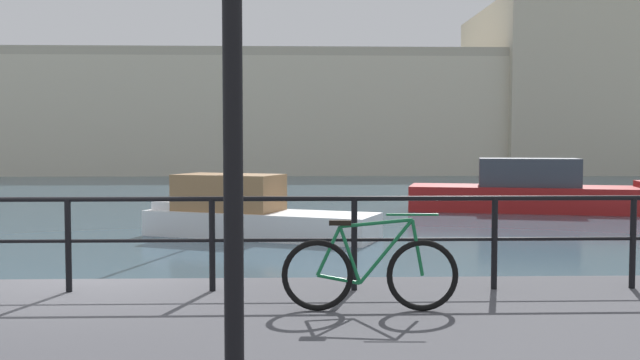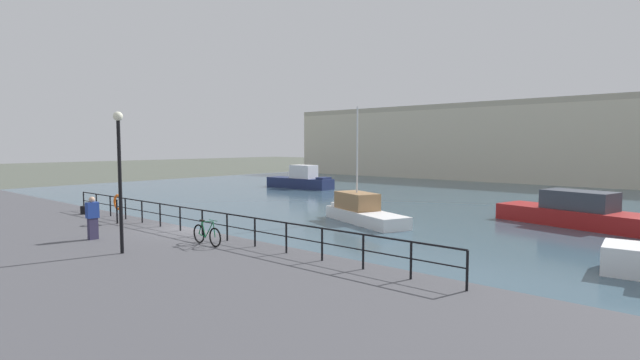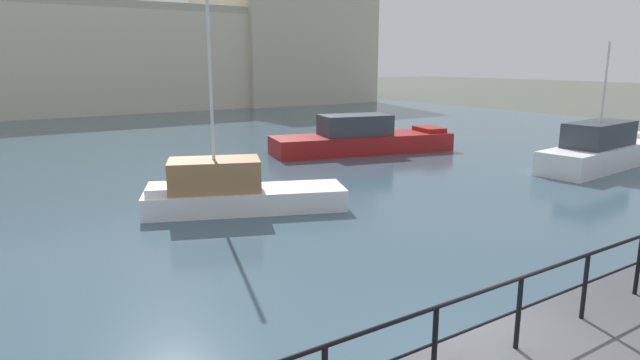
{
  "view_description": "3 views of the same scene",
  "coord_description": "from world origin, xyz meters",
  "px_view_note": "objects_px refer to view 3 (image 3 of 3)",
  "views": [
    {
      "loc": [
        2.68,
        -8.64,
        2.68
      ],
      "look_at": [
        3.1,
        4.47,
        1.97
      ],
      "focal_mm": 39.19,
      "sensor_mm": 36.0,
      "label": 1
    },
    {
      "loc": [
        17.81,
        -12.08,
        4.7
      ],
      "look_at": [
        2.36,
        5.92,
        2.93
      ],
      "focal_mm": 26.36,
      "sensor_mm": 36.0,
      "label": 2
    },
    {
      "loc": [
        -5.98,
        -4.93,
        4.92
      ],
      "look_at": [
        1.15,
        5.79,
        2.06
      ],
      "focal_mm": 30.25,
      "sensor_mm": 36.0,
      "label": 3
    }
  ],
  "objects_px": {
    "harbor_building": "(112,55)",
    "moored_small_launch": "(361,139)",
    "moored_harbor_tender": "(234,190)",
    "moored_green_narrowboat": "(604,149)"
  },
  "relations": [
    {
      "from": "moored_small_launch",
      "to": "moored_green_narrowboat",
      "type": "bearing_deg",
      "value": -40.32
    },
    {
      "from": "moored_small_launch",
      "to": "moored_harbor_tender",
      "type": "bearing_deg",
      "value": -133.35
    },
    {
      "from": "harbor_building",
      "to": "moored_harbor_tender",
      "type": "xyz_separation_m",
      "value": [
        -6.48,
        -43.19,
        -4.79
      ]
    },
    {
      "from": "harbor_building",
      "to": "moored_harbor_tender",
      "type": "distance_m",
      "value": 43.93
    },
    {
      "from": "harbor_building",
      "to": "moored_harbor_tender",
      "type": "bearing_deg",
      "value": -98.54
    },
    {
      "from": "harbor_building",
      "to": "moored_green_narrowboat",
      "type": "height_order",
      "value": "harbor_building"
    },
    {
      "from": "moored_small_launch",
      "to": "harbor_building",
      "type": "bearing_deg",
      "value": 110.67
    },
    {
      "from": "harbor_building",
      "to": "moored_green_narrowboat",
      "type": "distance_m",
      "value": 47.45
    },
    {
      "from": "harbor_building",
      "to": "moored_small_launch",
      "type": "distance_m",
      "value": 36.84
    },
    {
      "from": "moored_harbor_tender",
      "to": "harbor_building",
      "type": "bearing_deg",
      "value": -76.01
    }
  ]
}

